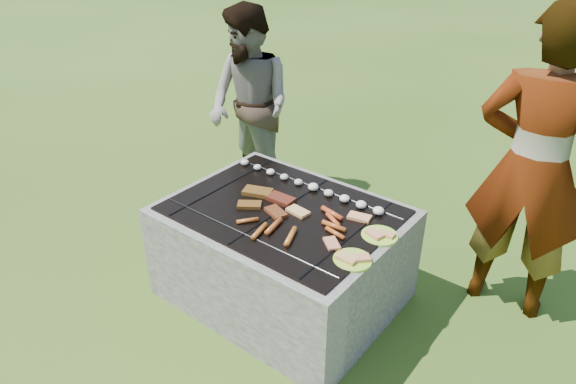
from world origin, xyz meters
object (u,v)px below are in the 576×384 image
object	(u,v)px
bystander	(250,107)
cook	(533,170)
fire_pit	(283,256)
plate_near	(352,259)
plate_far	(379,235)

from	to	relation	value
bystander	cook	bearing A→B (deg)	8.65
cook	bystander	world-z (taller)	cook
fire_pit	plate_near	distance (m)	0.67
plate_far	plate_near	distance (m)	0.27
bystander	fire_pit	bearing A→B (deg)	-30.04
cook	bystander	distance (m)	2.08
plate_near	bystander	size ratio (longest dim) A/B	0.14
plate_near	cook	world-z (taller)	cook
fire_pit	plate_near	xyz separation A→B (m)	(0.56, -0.16, 0.33)
cook	plate_near	bearing A→B (deg)	53.38
plate_far	plate_near	size ratio (longest dim) A/B	1.19
cook	bystander	size ratio (longest dim) A/B	1.17
fire_pit	bystander	xyz separation A→B (m)	(-0.99, 0.84, 0.48)
cook	fire_pit	bearing A→B (deg)	28.23
bystander	plate_far	bearing A→B (deg)	-15.07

